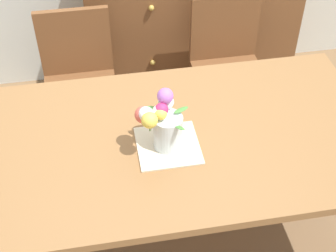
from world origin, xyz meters
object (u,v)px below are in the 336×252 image
object	(u,v)px
chair_right	(227,61)
dining_table	(182,149)
chair_left	(79,76)
dresser	(191,24)
flower_vase	(163,122)

from	to	relation	value
chair_right	dining_table	bearing A→B (deg)	61.87
chair_left	dresser	distance (m)	0.92
chair_right	dresser	size ratio (longest dim) A/B	0.64
chair_left	chair_right	bearing A→B (deg)	-180.00
dining_table	flower_vase	size ratio (longest dim) A/B	6.53
dining_table	chair_right	size ratio (longest dim) A/B	1.97
chair_left	dresser	size ratio (longest dim) A/B	0.64
chair_left	chair_right	size ratio (longest dim) A/B	1.00
dresser	chair_left	bearing A→B (deg)	-147.80
chair_right	flower_vase	world-z (taller)	flower_vase
dining_table	chair_right	xyz separation A→B (m)	(0.45, 0.84, -0.15)
chair_right	dresser	xyz separation A→B (m)	(-0.12, 0.49, -0.02)
flower_vase	chair_left	bearing A→B (deg)	111.61
chair_left	flower_vase	bearing A→B (deg)	111.61
chair_right	flower_vase	bearing A→B (deg)	58.33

